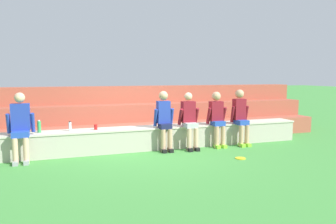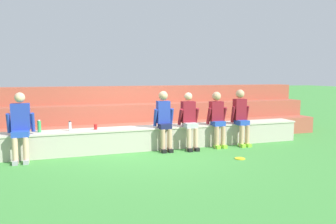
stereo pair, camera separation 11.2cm
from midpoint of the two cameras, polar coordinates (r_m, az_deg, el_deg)
ground_plane at (r=7.81m, az=-2.70°, el=-6.88°), size 80.00×80.00×0.00m
stone_seating_wall at (r=8.01m, az=-3.24°, el=-4.42°), size 8.26×0.59×0.55m
brick_bleachers at (r=9.58m, az=-5.87°, el=-0.94°), size 11.08×1.81×1.47m
person_far_left at (r=7.44m, az=-24.00°, el=-1.98°), size 0.55×0.57×1.44m
person_left_of_center at (r=7.76m, az=-0.27°, el=-1.18°), size 0.48×0.49×1.43m
person_center at (r=7.94m, az=4.17°, el=-1.27°), size 0.50×0.53×1.38m
person_right_of_center at (r=8.29m, az=9.00°, el=-0.84°), size 0.51×0.48×1.39m
person_far_right at (r=8.59m, az=13.01°, el=-0.58°), size 0.48×0.52×1.43m
water_bottle_mid_right at (r=7.71m, az=-21.21°, el=-2.35°), size 0.08×0.08×0.28m
water_bottle_mid_left at (r=7.69m, az=-16.37°, el=-2.40°), size 0.06×0.06×0.22m
plastic_cup_left_end at (r=7.72m, az=-12.14°, el=-2.57°), size 0.08×0.08×0.12m
frisbee at (r=7.29m, az=12.89°, el=-7.94°), size 0.23×0.23×0.02m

